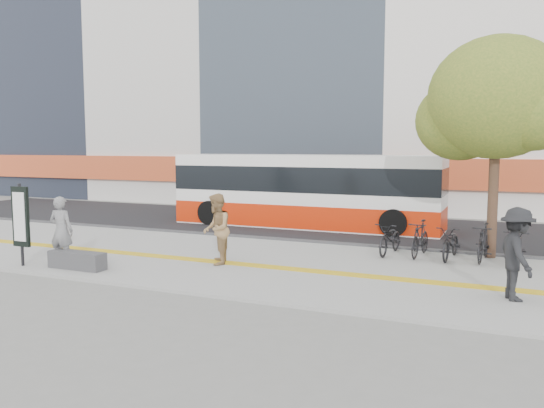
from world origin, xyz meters
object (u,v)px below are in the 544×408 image
at_px(seated_woman, 61,231).
at_px(pedestrian_dark, 517,254).
at_px(signboard, 21,218).
at_px(pedestrian_tan, 216,229).
at_px(street_tree, 496,101).
at_px(bus, 305,193).
at_px(bench, 77,260).

xyz_separation_m(seated_woman, pedestrian_dark, (11.16, 1.15, 0.04)).
bearing_deg(signboard, pedestrian_tan, 25.93).
bearing_deg(street_tree, bus, 152.43).
bearing_deg(pedestrian_dark, seated_woman, 75.81).
distance_m(seated_woman, pedestrian_tan, 4.15).
bearing_deg(bench, pedestrian_dark, 7.54).
xyz_separation_m(bus, pedestrian_dark, (7.69, -8.32, -0.36)).
relative_size(bus, pedestrian_tan, 5.61).
distance_m(street_tree, pedestrian_dark, 5.83).
bearing_deg(signboard, pedestrian_dark, 7.98).
xyz_separation_m(signboard, seated_woman, (0.86, 0.54, -0.36)).
height_order(signboard, street_tree, street_tree).
bearing_deg(pedestrian_dark, street_tree, -12.12).
height_order(bench, pedestrian_tan, pedestrian_tan).
relative_size(pedestrian_tan, pedestrian_dark, 0.99).
height_order(bench, street_tree, street_tree).
bearing_deg(signboard, street_tree, 29.07).
bearing_deg(pedestrian_tan, bus, 157.46).
distance_m(seated_woman, pedestrian_dark, 11.22).
relative_size(signboard, seated_woman, 1.19).
bearing_deg(pedestrian_dark, bench, 77.49).
xyz_separation_m(bench, pedestrian_dark, (10.43, 1.38, 0.74)).
distance_m(bench, bus, 10.14).
height_order(signboard, pedestrian_dark, signboard).
relative_size(bench, pedestrian_tan, 0.84).
xyz_separation_m(bench, bus, (2.73, 9.70, 1.10)).
bearing_deg(bench, bus, 74.27).
relative_size(street_tree, pedestrian_dark, 3.27).
height_order(street_tree, seated_woman, street_tree).
xyz_separation_m(bench, pedestrian_tan, (3.04, 1.95, 0.73)).
xyz_separation_m(street_tree, bus, (-7.05, 3.68, -3.11)).
distance_m(bus, seated_woman, 10.09).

